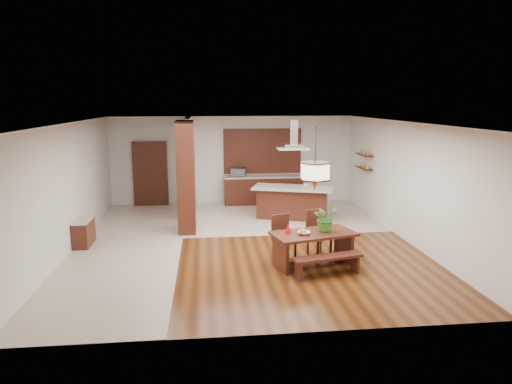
{
  "coord_description": "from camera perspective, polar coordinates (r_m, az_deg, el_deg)",
  "views": [
    {
      "loc": [
        -0.87,
        -10.64,
        3.39
      ],
      "look_at": [
        0.3,
        0.0,
        1.25
      ],
      "focal_mm": 32.0,
      "sensor_mm": 36.0,
      "label": 1
    }
  ],
  "objects": [
    {
      "name": "island_cup",
      "position": [
        13.26,
        6.24,
        0.82
      ],
      "size": [
        0.15,
        0.15,
        0.09
      ],
      "primitive_type": "imported",
      "rotation": [
        0.0,
        0.0,
        0.3
      ],
      "color": "silver",
      "rests_on": "kitchen_island"
    },
    {
      "name": "napkin_cone",
      "position": [
        9.4,
        4.02,
        -4.57
      ],
      "size": [
        0.18,
        0.18,
        0.23
      ],
      "primitive_type": "cone",
      "rotation": [
        0.0,
        0.0,
        0.35
      ],
      "color": "#B4100C",
      "rests_on": "dining_table"
    },
    {
      "name": "partition_pier",
      "position": [
        12.01,
        -8.72,
        1.88
      ],
      "size": [
        0.45,
        1.0,
        2.9
      ],
      "primitive_type": "cube",
      "color": "black",
      "rests_on": "ground"
    },
    {
      "name": "tile_hallway",
      "position": [
        11.32,
        -15.64,
        -6.52
      ],
      "size": [
        2.5,
        9.0,
        0.01
      ],
      "primitive_type": "cube",
      "color": "beige",
      "rests_on": "ground"
    },
    {
      "name": "shelf_lower",
      "position": [
        14.2,
        13.31,
        2.95
      ],
      "size": [
        0.26,
        0.9,
        0.04
      ],
      "primitive_type": "cube",
      "color": "black",
      "rests_on": "room_shell"
    },
    {
      "name": "dining_chair_right",
      "position": [
        10.26,
        7.94,
        -5.12
      ],
      "size": [
        0.59,
        0.59,
        1.02
      ],
      "primitive_type": null,
      "rotation": [
        0.0,
        0.0,
        0.41
      ],
      "color": "black",
      "rests_on": "ground"
    },
    {
      "name": "shelf_upper",
      "position": [
        14.15,
        13.39,
        4.55
      ],
      "size": [
        0.26,
        0.9,
        0.04
      ],
      "primitive_type": "cube",
      "color": "black",
      "rests_on": "room_shell"
    },
    {
      "name": "tile_kitchen",
      "position": [
        13.73,
        2.81,
        -2.98
      ],
      "size": [
        5.5,
        4.0,
        0.01
      ],
      "primitive_type": "cube",
      "color": "beige",
      "rests_on": "ground"
    },
    {
      "name": "soffit_band",
      "position": [
        10.69,
        -1.62,
        8.59
      ],
      "size": [
        8.0,
        9.0,
        0.02
      ],
      "primitive_type": "cube",
      "color": "#401B10",
      "rests_on": "room_shell"
    },
    {
      "name": "gold_ornament",
      "position": [
        9.72,
        10.48,
        -4.59
      ],
      "size": [
        0.07,
        0.07,
        0.1
      ],
      "primitive_type": "cylinder",
      "rotation": [
        0.0,
        0.0,
        -0.03
      ],
      "color": "gold",
      "rests_on": "dining_table"
    },
    {
      "name": "kitchen_island",
      "position": [
        13.38,
        4.56,
        -1.27
      ],
      "size": [
        2.49,
        1.66,
        0.95
      ],
      "rotation": [
        0.0,
        0.0,
        -0.32
      ],
      "color": "black",
      "rests_on": "ground"
    },
    {
      "name": "dining_chair_left",
      "position": [
        9.9,
        3.57,
        -5.77
      ],
      "size": [
        0.55,
        0.55,
        0.97
      ],
      "primitive_type": null,
      "rotation": [
        0.0,
        0.0,
        0.34
      ],
      "color": "black",
      "rests_on": "ground"
    },
    {
      "name": "hallway_doorway",
      "position": [
        15.33,
        -13.06,
        2.23
      ],
      "size": [
        1.1,
        0.2,
        2.1
      ],
      "primitive_type": "cube",
      "color": "black",
      "rests_on": "ground"
    },
    {
      "name": "rear_counter",
      "position": [
        15.24,
        0.9,
        0.28
      ],
      "size": [
        2.6,
        0.62,
        0.95
      ],
      "color": "black",
      "rests_on": "ground"
    },
    {
      "name": "room_shell",
      "position": [
        10.76,
        -1.59,
        4.21
      ],
      "size": [
        9.0,
        9.04,
        2.92
      ],
      "color": "#3B1D0A",
      "rests_on": "ground"
    },
    {
      "name": "range_hood",
      "position": [
        13.09,
        4.69,
        7.22
      ],
      "size": [
        0.9,
        0.55,
        0.87
      ],
      "primitive_type": null,
      "color": "silver",
      "rests_on": "room_shell"
    },
    {
      "name": "hallway_console",
      "position": [
        11.65,
        -20.73,
        -4.76
      ],
      "size": [
        0.37,
        0.88,
        0.63
      ],
      "primitive_type": "cube",
      "color": "black",
      "rests_on": "ground"
    },
    {
      "name": "dining_table",
      "position": [
        9.62,
        7.18,
        -6.12
      ],
      "size": [
        1.86,
        1.25,
        0.71
      ],
      "rotation": [
        0.0,
        0.0,
        0.25
      ],
      "color": "black",
      "rests_on": "ground"
    },
    {
      "name": "pendant_lantern",
      "position": [
        9.26,
        7.44,
        4.11
      ],
      "size": [
        0.64,
        0.64,
        1.31
      ],
      "primitive_type": null,
      "color": "beige",
      "rests_on": "room_shell"
    },
    {
      "name": "partition_stub",
      "position": [
        14.08,
        -8.38,
        3.27
      ],
      "size": [
        0.18,
        2.4,
        2.9
      ],
      "primitive_type": "cube",
      "color": "silver",
      "rests_on": "ground"
    },
    {
      "name": "foliage_plant",
      "position": [
        9.63,
        8.69,
        -3.18
      ],
      "size": [
        0.66,
        0.63,
        0.58
      ],
      "primitive_type": "imported",
      "rotation": [
        0.0,
        0.0,
        0.42
      ],
      "color": "#387727",
      "rests_on": "dining_table"
    },
    {
      "name": "dining_bench",
      "position": [
        9.22,
        8.93,
        -9.08
      ],
      "size": [
        1.46,
        0.62,
        0.4
      ],
      "primitive_type": null,
      "rotation": [
        0.0,
        0.0,
        0.22
      ],
      "color": "black",
      "rests_on": "ground"
    },
    {
      "name": "kitchen_window",
      "position": [
        15.3,
        0.79,
        5.15
      ],
      "size": [
        2.6,
        0.08,
        1.5
      ],
      "primitive_type": "cube",
      "color": "#9D562F",
      "rests_on": "room_shell"
    },
    {
      "name": "fruit_bowl",
      "position": [
        9.4,
        6.01,
        -5.11
      ],
      "size": [
        0.32,
        0.32,
        0.06
      ],
      "primitive_type": "imported",
      "rotation": [
        0.0,
        0.0,
        -0.3
      ],
      "color": "#BBAFA4",
      "rests_on": "dining_table"
    },
    {
      "name": "microwave",
      "position": [
        15.09,
        -2.23,
        2.51
      ],
      "size": [
        0.54,
        0.42,
        0.27
      ],
      "primitive_type": "imported",
      "rotation": [
        0.0,
        0.0,
        -0.21
      ],
      "color": "#ADAEB4",
      "rests_on": "rear_counter"
    }
  ]
}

